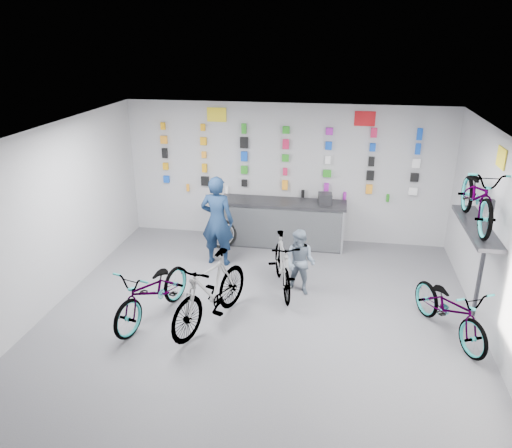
% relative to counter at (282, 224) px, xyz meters
% --- Properties ---
extents(floor, '(8.00, 8.00, 0.00)m').
position_rel_counter_xyz_m(floor, '(0.00, -3.54, -0.49)').
color(floor, '#525257').
rests_on(floor, ground).
extents(ceiling, '(8.00, 8.00, 0.00)m').
position_rel_counter_xyz_m(ceiling, '(0.00, -3.54, 2.51)').
color(ceiling, white).
rests_on(ceiling, wall_back).
extents(wall_back, '(7.00, 0.00, 7.00)m').
position_rel_counter_xyz_m(wall_back, '(0.00, 0.46, 1.01)').
color(wall_back, '#AEAEB1').
rests_on(wall_back, floor).
extents(wall_left, '(0.00, 8.00, 8.00)m').
position_rel_counter_xyz_m(wall_left, '(-3.50, -3.54, 1.01)').
color(wall_left, '#AEAEB1').
rests_on(wall_left, floor).
extents(counter, '(2.70, 0.66, 1.00)m').
position_rel_counter_xyz_m(counter, '(0.00, 0.00, 0.00)').
color(counter, black).
rests_on(counter, floor).
extents(merch_wall, '(5.56, 0.08, 1.57)m').
position_rel_counter_xyz_m(merch_wall, '(0.10, 0.39, 1.29)').
color(merch_wall, blue).
rests_on(merch_wall, wall_back).
extents(wall_bracket, '(0.39, 1.90, 2.00)m').
position_rel_counter_xyz_m(wall_bracket, '(3.33, -2.34, 0.98)').
color(wall_bracket, '#333338').
rests_on(wall_bracket, wall_right).
extents(sign_left, '(0.42, 0.02, 0.30)m').
position_rel_counter_xyz_m(sign_left, '(-1.50, 0.44, 2.23)').
color(sign_left, yellow).
rests_on(sign_left, wall_back).
extents(sign_right, '(0.42, 0.02, 0.30)m').
position_rel_counter_xyz_m(sign_right, '(1.60, 0.44, 2.23)').
color(sign_right, red).
rests_on(sign_right, wall_back).
extents(sign_side, '(0.02, 0.40, 0.30)m').
position_rel_counter_xyz_m(sign_side, '(3.48, -2.34, 2.16)').
color(sign_side, yellow).
rests_on(sign_side, wall_right).
extents(bike_left, '(1.15, 1.98, 0.98)m').
position_rel_counter_xyz_m(bike_left, '(-1.68, -3.33, 0.00)').
color(bike_left, gray).
rests_on(bike_left, floor).
extents(bike_center, '(1.22, 2.01, 1.17)m').
position_rel_counter_xyz_m(bike_center, '(-0.73, -3.33, 0.10)').
color(bike_center, gray).
rests_on(bike_center, floor).
extents(bike_right, '(1.31, 1.87, 0.93)m').
position_rel_counter_xyz_m(bike_right, '(2.93, -3.03, -0.02)').
color(bike_right, gray).
rests_on(bike_right, floor).
extents(bike_service, '(0.91, 1.76, 1.02)m').
position_rel_counter_xyz_m(bike_service, '(0.25, -2.03, 0.02)').
color(bike_service, gray).
rests_on(bike_service, floor).
extents(bike_wall, '(0.63, 1.80, 0.95)m').
position_rel_counter_xyz_m(bike_wall, '(3.25, -2.34, 1.57)').
color(bike_wall, gray).
rests_on(bike_wall, wall_bracket).
extents(clerk, '(0.70, 0.49, 1.81)m').
position_rel_counter_xyz_m(clerk, '(-1.15, -1.13, 0.42)').
color(clerk, '#132746').
rests_on(clerk, floor).
extents(customer, '(0.69, 0.61, 1.19)m').
position_rel_counter_xyz_m(customer, '(0.57, -2.09, 0.11)').
color(customer, slate).
rests_on(customer, floor).
extents(spare_wheel, '(0.66, 0.35, 0.64)m').
position_rel_counter_xyz_m(spare_wheel, '(-1.25, -0.37, -0.17)').
color(spare_wheel, black).
rests_on(spare_wheel, floor).
extents(register, '(0.31, 0.33, 0.22)m').
position_rel_counter_xyz_m(register, '(0.89, 0.01, 0.62)').
color(register, black).
rests_on(register, counter).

